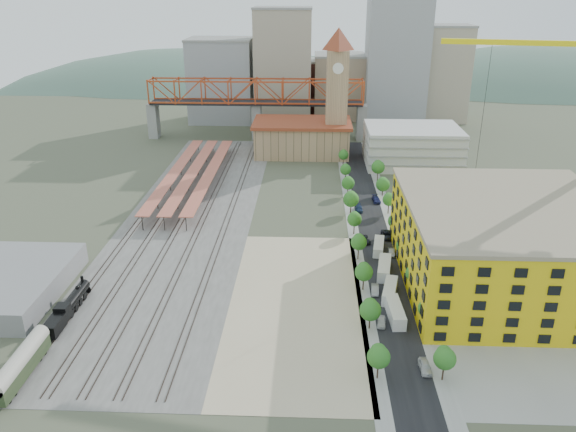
{
  "coord_description": "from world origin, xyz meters",
  "views": [
    {
      "loc": [
        -1.47,
        -133.51,
        62.3
      ],
      "look_at": [
        -6.77,
        -7.23,
        10.0
      ],
      "focal_mm": 35.0,
      "sensor_mm": 36.0,
      "label": 1
    }
  ],
  "objects_px": {
    "site_trailer_d": "(379,247)",
    "car_0": "(381,322)",
    "construction_building": "(507,244)",
    "site_trailer_a": "(395,312)",
    "site_trailer_b": "(390,291)",
    "coach": "(21,364)",
    "site_trailer_c": "(384,268)",
    "clock_tower": "(337,81)",
    "locomotive": "(69,306)"
  },
  "relations": [
    {
      "from": "site_trailer_b",
      "to": "coach",
      "type": "bearing_deg",
      "value": -143.19
    },
    {
      "from": "coach",
      "to": "clock_tower",
      "type": "bearing_deg",
      "value": 67.1
    },
    {
      "from": "site_trailer_a",
      "to": "site_trailer_b",
      "type": "relative_size",
      "value": 1.04
    },
    {
      "from": "construction_building",
      "to": "site_trailer_c",
      "type": "bearing_deg",
      "value": 173.79
    },
    {
      "from": "clock_tower",
      "to": "site_trailer_d",
      "type": "height_order",
      "value": "clock_tower"
    },
    {
      "from": "construction_building",
      "to": "site_trailer_b",
      "type": "height_order",
      "value": "construction_building"
    },
    {
      "from": "construction_building",
      "to": "site_trailer_b",
      "type": "bearing_deg",
      "value": -163.84
    },
    {
      "from": "site_trailer_b",
      "to": "site_trailer_d",
      "type": "relative_size",
      "value": 1.08
    },
    {
      "from": "coach",
      "to": "car_0",
      "type": "distance_m",
      "value": 65.73
    },
    {
      "from": "construction_building",
      "to": "site_trailer_a",
      "type": "height_order",
      "value": "construction_building"
    },
    {
      "from": "construction_building",
      "to": "site_trailer_a",
      "type": "bearing_deg",
      "value": -148.44
    },
    {
      "from": "site_trailer_d",
      "to": "car_0",
      "type": "relative_size",
      "value": 2.19
    },
    {
      "from": "clock_tower",
      "to": "site_trailer_b",
      "type": "bearing_deg",
      "value": -85.75
    },
    {
      "from": "construction_building",
      "to": "clock_tower",
      "type": "bearing_deg",
      "value": 108.78
    },
    {
      "from": "site_trailer_c",
      "to": "clock_tower",
      "type": "bearing_deg",
      "value": 104.2
    },
    {
      "from": "locomotive",
      "to": "site_trailer_a",
      "type": "bearing_deg",
      "value": 1.17
    },
    {
      "from": "site_trailer_b",
      "to": "car_0",
      "type": "xyz_separation_m",
      "value": [
        -3.0,
        -11.17,
        -0.63
      ]
    },
    {
      "from": "coach",
      "to": "site_trailer_c",
      "type": "xyz_separation_m",
      "value": [
        66.0,
        40.16,
        -1.35
      ]
    },
    {
      "from": "site_trailer_b",
      "to": "site_trailer_c",
      "type": "relative_size",
      "value": 0.94
    },
    {
      "from": "coach",
      "to": "site_trailer_b",
      "type": "bearing_deg",
      "value": 24.29
    },
    {
      "from": "site_trailer_d",
      "to": "site_trailer_b",
      "type": "bearing_deg",
      "value": -81.29
    },
    {
      "from": "clock_tower",
      "to": "site_trailer_a",
      "type": "distance_m",
      "value": 119.41
    },
    {
      "from": "construction_building",
      "to": "site_trailer_d",
      "type": "bearing_deg",
      "value": 150.45
    },
    {
      "from": "construction_building",
      "to": "site_trailer_c",
      "type": "height_order",
      "value": "construction_building"
    },
    {
      "from": "clock_tower",
      "to": "locomotive",
      "type": "relative_size",
      "value": 2.62
    },
    {
      "from": "site_trailer_a",
      "to": "car_0",
      "type": "xyz_separation_m",
      "value": [
        -3.0,
        -2.73,
        -0.68
      ]
    },
    {
      "from": "site_trailer_c",
      "to": "site_trailer_a",
      "type": "bearing_deg",
      "value": -80.5
    },
    {
      "from": "site_trailer_c",
      "to": "car_0",
      "type": "xyz_separation_m",
      "value": [
        -3.0,
        -21.54,
        -0.71
      ]
    },
    {
      "from": "site_trailer_a",
      "to": "site_trailer_b",
      "type": "height_order",
      "value": "site_trailer_a"
    },
    {
      "from": "coach",
      "to": "site_trailer_b",
      "type": "height_order",
      "value": "coach"
    },
    {
      "from": "site_trailer_c",
      "to": "site_trailer_d",
      "type": "bearing_deg",
      "value": 99.5
    },
    {
      "from": "construction_building",
      "to": "car_0",
      "type": "height_order",
      "value": "construction_building"
    },
    {
      "from": "car_0",
      "to": "site_trailer_d",
      "type": "bearing_deg",
      "value": 92.45
    },
    {
      "from": "locomotive",
      "to": "site_trailer_d",
      "type": "bearing_deg",
      "value": 25.91
    },
    {
      "from": "site_trailer_d",
      "to": "site_trailer_a",
      "type": "bearing_deg",
      "value": -81.29
    },
    {
      "from": "coach",
      "to": "site_trailer_b",
      "type": "relative_size",
      "value": 1.7
    },
    {
      "from": "construction_building",
      "to": "site_trailer_b",
      "type": "distance_m",
      "value": 28.25
    },
    {
      "from": "construction_building",
      "to": "site_trailer_a",
      "type": "distance_m",
      "value": 31.55
    },
    {
      "from": "clock_tower",
      "to": "car_0",
      "type": "height_order",
      "value": "clock_tower"
    },
    {
      "from": "clock_tower",
      "to": "car_0",
      "type": "relative_size",
      "value": 12.56
    },
    {
      "from": "construction_building",
      "to": "site_trailer_d",
      "type": "relative_size",
      "value": 5.58
    },
    {
      "from": "site_trailer_c",
      "to": "site_trailer_d",
      "type": "height_order",
      "value": "site_trailer_c"
    },
    {
      "from": "clock_tower",
      "to": "coach",
      "type": "relative_size",
      "value": 3.14
    },
    {
      "from": "clock_tower",
      "to": "car_0",
      "type": "xyz_separation_m",
      "value": [
        5.0,
        -118.7,
        -27.99
      ]
    },
    {
      "from": "clock_tower",
      "to": "locomotive",
      "type": "height_order",
      "value": "clock_tower"
    },
    {
      "from": "site_trailer_c",
      "to": "construction_building",
      "type": "bearing_deg",
      "value": 3.29
    },
    {
      "from": "construction_building",
      "to": "site_trailer_d",
      "type": "distance_m",
      "value": 30.98
    },
    {
      "from": "locomotive",
      "to": "site_trailer_a",
      "type": "height_order",
      "value": "locomotive"
    },
    {
      "from": "site_trailer_b",
      "to": "site_trailer_d",
      "type": "bearing_deg",
      "value": 102.51
    },
    {
      "from": "site_trailer_a",
      "to": "site_trailer_d",
      "type": "distance_m",
      "value": 30.71
    }
  ]
}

